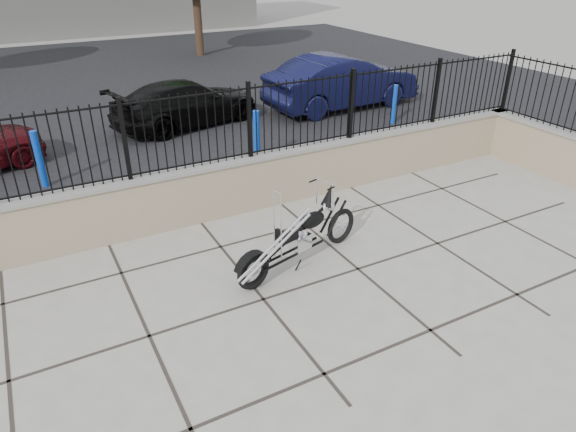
# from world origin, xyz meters

# --- Properties ---
(ground_plane) EXTENTS (90.00, 90.00, 0.00)m
(ground_plane) POSITION_xyz_m (0.00, 0.00, 0.00)
(ground_plane) COLOR #99968E
(ground_plane) RESTS_ON ground
(parking_lot) EXTENTS (30.00, 30.00, 0.00)m
(parking_lot) POSITION_xyz_m (0.00, 12.50, 0.00)
(parking_lot) COLOR black
(parking_lot) RESTS_ON ground
(retaining_wall) EXTENTS (14.00, 0.36, 0.96)m
(retaining_wall) POSITION_xyz_m (0.00, 2.50, 0.48)
(retaining_wall) COLOR gray
(retaining_wall) RESTS_ON ground_plane
(wall_return) EXTENTS (0.36, 2.50, 0.96)m
(wall_return) POSITION_xyz_m (6.85, 1.30, 0.48)
(wall_return) COLOR gray
(wall_return) RESTS_ON ground_plane
(iron_fence) EXTENTS (14.00, 0.08, 1.20)m
(iron_fence) POSITION_xyz_m (0.00, 2.50, 1.56)
(iron_fence) COLOR black
(iron_fence) RESTS_ON retaining_wall
(fence_return) EXTENTS (0.08, 2.30, 1.20)m
(fence_return) POSITION_xyz_m (6.85, 1.30, 1.56)
(fence_return) COLOR black
(fence_return) RESTS_ON wall_return
(chopper_motorcycle) EXTENTS (2.21, 0.95, 1.31)m
(chopper_motorcycle) POSITION_xyz_m (0.80, 0.51, 0.66)
(chopper_motorcycle) COLOR black
(chopper_motorcycle) RESTS_ON ground_plane
(car_black) EXTENTS (4.15, 2.45, 1.13)m
(car_black) POSITION_xyz_m (1.54, 7.59, 0.56)
(car_black) COLOR black
(car_black) RESTS_ON parking_lot
(car_blue) EXTENTS (4.50, 1.78, 1.46)m
(car_blue) POSITION_xyz_m (5.89, 7.06, 0.73)
(car_blue) COLOR #0E1035
(car_blue) RESTS_ON parking_lot
(bollard_a) EXTENTS (0.17, 0.17, 1.10)m
(bollard_a) POSITION_xyz_m (-2.12, 5.21, 0.55)
(bollard_a) COLOR #0D17CF
(bollard_a) RESTS_ON ground_plane
(bollard_b) EXTENTS (0.17, 0.17, 1.14)m
(bollard_b) POSITION_xyz_m (1.97, 4.34, 0.57)
(bollard_b) COLOR #0B19B1
(bollard_b) RESTS_ON ground_plane
(bollard_c) EXTENTS (0.15, 0.15, 0.99)m
(bollard_c) POSITION_xyz_m (6.26, 5.19, 0.50)
(bollard_c) COLOR #0A30A3
(bollard_c) RESTS_ON ground_plane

